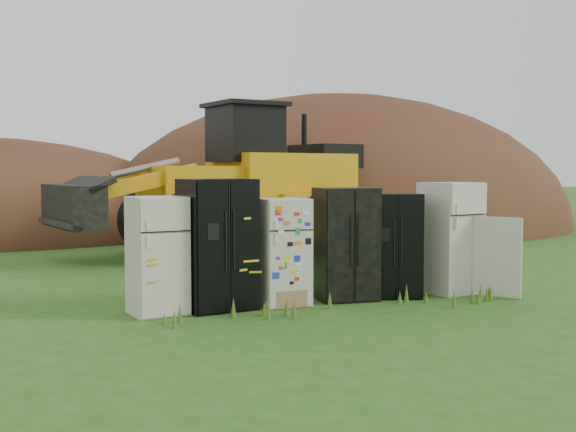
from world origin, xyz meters
name	(u,v)px	position (x,y,z in m)	size (l,w,h in m)	color
ground	(318,302)	(0.00, 0.00, 0.00)	(120.00, 120.00, 0.00)	#2B5416
fridge_leftmost	(157,255)	(-2.51, -0.04, 0.84)	(0.74, 0.71, 1.68)	beige
fridge_black_side	(217,244)	(-1.62, 0.00, 0.96)	(1.00, 0.79, 1.92)	black
fridge_sticker	(282,252)	(-0.61, -0.02, 0.81)	(0.72, 0.67, 1.62)	silver
fridge_dark_mid	(346,244)	(0.49, 0.04, 0.89)	(0.91, 0.74, 1.77)	black
fridge_black_right	(394,245)	(1.32, -0.01, 0.84)	(0.84, 0.70, 1.67)	black
fridge_open_door	(450,238)	(2.40, 0.01, 0.92)	(0.84, 0.77, 1.84)	beige
wheel_loader	(211,179)	(0.05, 6.59, 1.85)	(7.63, 3.09, 3.69)	orange
dirt_mound_right	(343,229)	(6.31, 12.38, 0.00)	(16.89, 12.38, 9.29)	#472317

